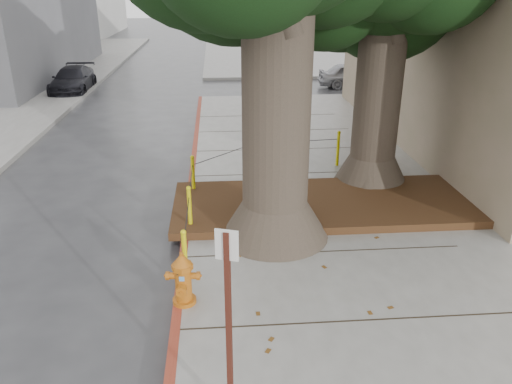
% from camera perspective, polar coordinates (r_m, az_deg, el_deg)
% --- Properties ---
extents(ground, '(140.00, 140.00, 0.00)m').
position_cam_1_polar(ground, '(7.46, 6.92, -15.52)').
color(ground, '#28282B').
rests_on(ground, ground).
extents(sidewalk_far, '(16.00, 20.00, 0.15)m').
position_cam_1_polar(sidewalk_far, '(36.74, 7.23, 15.54)').
color(sidewalk_far, slate).
rests_on(sidewalk_far, ground).
extents(curb_red, '(0.14, 26.00, 0.16)m').
position_cam_1_polar(curb_red, '(9.41, -8.16, -6.25)').
color(curb_red, maroon).
rests_on(curb_red, ground).
extents(planter_bed, '(6.40, 2.60, 0.16)m').
position_cam_1_polar(planter_bed, '(10.80, 7.73, -1.33)').
color(planter_bed, black).
rests_on(planter_bed, sidewalk_main).
extents(bollard_ring, '(3.79, 5.39, 0.95)m').
position_cam_1_polar(bollard_ring, '(10.85, -1.84, 1.47)').
color(bollard_ring, '#D0C20B').
rests_on(bollard_ring, sidewalk_main).
extents(fire_hydrant, '(0.45, 0.41, 0.86)m').
position_cam_1_polar(fire_hydrant, '(7.56, -8.33, -9.79)').
color(fire_hydrant, '#BD6013').
rests_on(fire_hydrant, sidewalk_main).
extents(signpost, '(0.22, 0.09, 2.33)m').
position_cam_1_polar(signpost, '(5.21, -3.15, -14.31)').
color(signpost, '#471911').
rests_on(signpost, sidewalk_main).
extents(car_silver, '(3.42, 1.49, 1.15)m').
position_cam_1_polar(car_silver, '(24.67, 11.18, 12.97)').
color(car_silver, '#98989D').
rests_on(car_silver, ground).
extents(car_red, '(3.55, 1.47, 1.14)m').
position_cam_1_polar(car_red, '(27.03, 27.22, 11.77)').
color(car_red, maroon).
rests_on(car_red, ground).
extents(car_dark, '(1.62, 3.85, 1.11)m').
position_cam_1_polar(car_dark, '(24.57, -20.21, 11.94)').
color(car_dark, black).
rests_on(car_dark, ground).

